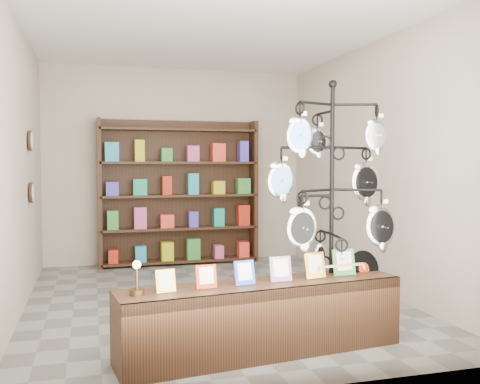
% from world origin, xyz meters
% --- Properties ---
extents(ground, '(5.00, 5.00, 0.00)m').
position_xyz_m(ground, '(0.00, 0.00, 0.00)').
color(ground, slate).
rests_on(ground, ground).
extents(room_envelope, '(5.00, 5.00, 5.00)m').
position_xyz_m(room_envelope, '(0.00, 0.00, 1.85)').
color(room_envelope, '#BAAA96').
rests_on(room_envelope, ground).
extents(display_tree, '(1.16, 0.94, 2.26)m').
position_xyz_m(display_tree, '(0.71, -1.56, 1.30)').
color(display_tree, black).
rests_on(display_tree, ground).
extents(front_shelf, '(2.39, 0.77, 0.83)m').
position_xyz_m(front_shelf, '(0.01, -1.78, 0.29)').
color(front_shelf, black).
rests_on(front_shelf, ground).
extents(back_shelving, '(2.42, 0.36, 2.20)m').
position_xyz_m(back_shelving, '(0.00, 2.30, 1.03)').
color(back_shelving, black).
rests_on(back_shelving, ground).
extents(wall_clocks, '(0.03, 0.24, 0.84)m').
position_xyz_m(wall_clocks, '(-1.97, 0.80, 1.50)').
color(wall_clocks, black).
rests_on(wall_clocks, ground).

